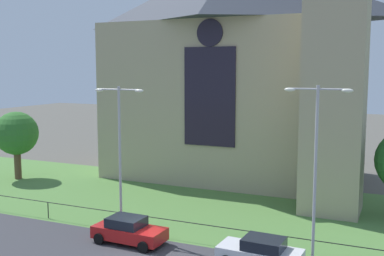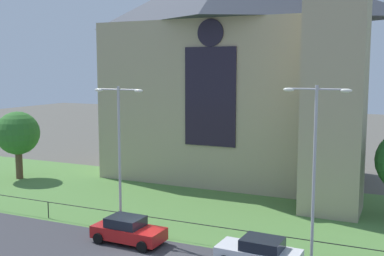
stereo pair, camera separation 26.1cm
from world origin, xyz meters
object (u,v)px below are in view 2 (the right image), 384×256
streetlamp_far (315,153)px  parked_car_red (128,230)px  tree_left_far (18,134)px  parked_car_white (259,253)px  streetlamp_near (119,141)px  church_building (241,65)px

streetlamp_far → parked_car_red: streetlamp_far is taller
tree_left_far → parked_car_red: (17.71, -9.74, -3.40)m
tree_left_far → parked_car_white: bearing=-21.1°
parked_car_white → parked_car_red: bearing=1.7°
streetlamp_near → tree_left_far: bearing=153.3°
streetlamp_near → church_building: bearing=83.2°
church_building → tree_left_far: (-18.20, -8.75, -6.13)m
streetlamp_near → parked_car_white: (9.36, -1.71, -4.87)m
tree_left_far → streetlamp_near: size_ratio=0.69×
church_building → streetlamp_near: 17.63m
parked_car_red → parked_car_white: same height
parked_car_red → streetlamp_far: bearing=10.6°
parked_car_white → streetlamp_far: bearing=-140.8°
church_building → parked_car_red: size_ratio=6.12×
streetlamp_near → streetlamp_far: (11.65, 0.00, 0.12)m
tree_left_far → parked_car_white: 27.58m
tree_left_far → parked_car_white: size_ratio=1.44×
parked_car_red → parked_car_white: 7.83m
streetlamp_near → parked_car_red: 5.35m
tree_left_far → streetlamp_near: (16.18, -8.13, 1.47)m
streetlamp_far → parked_car_red: size_ratio=2.15×
tree_left_far → streetlamp_far: size_ratio=0.67×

